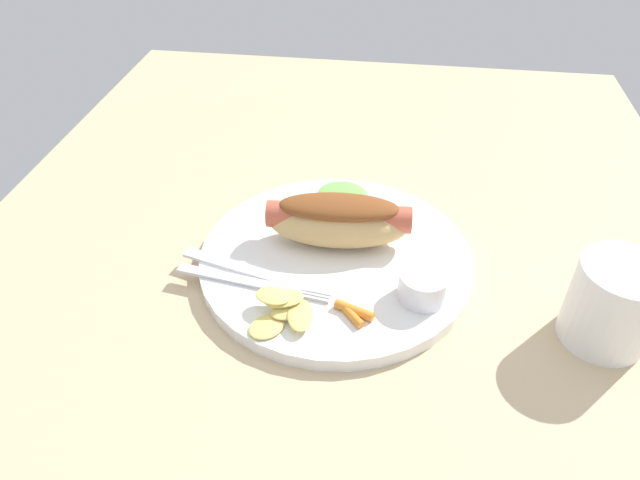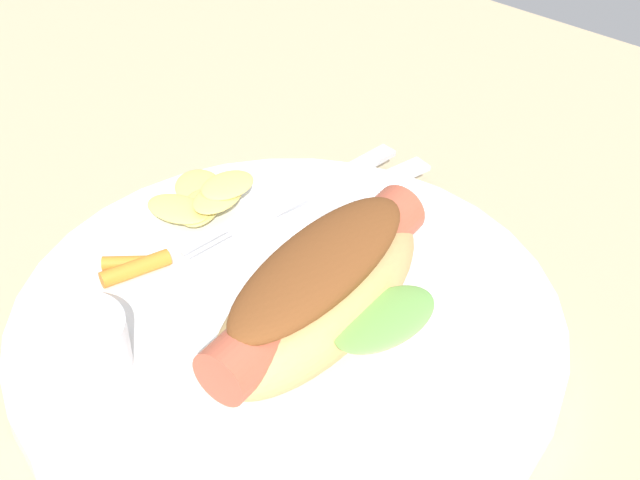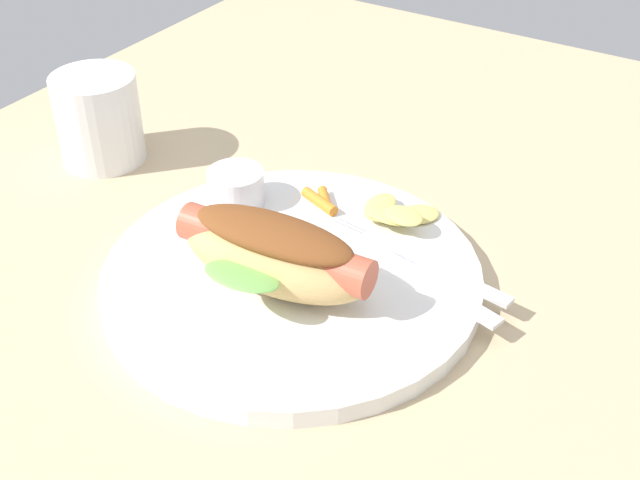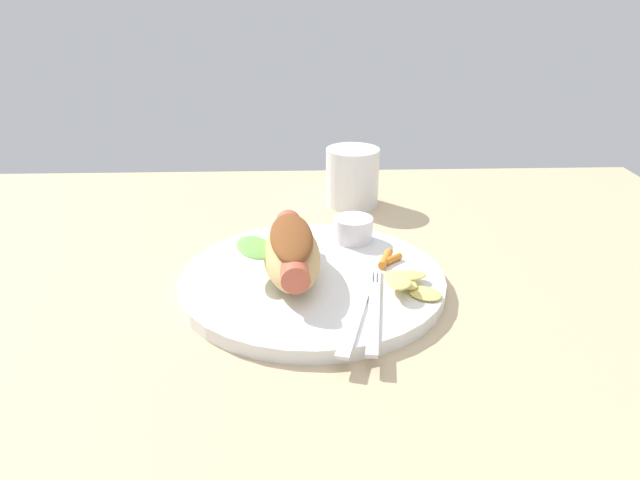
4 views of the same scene
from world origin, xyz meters
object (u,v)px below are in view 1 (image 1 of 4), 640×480
Objects in this scene: plate at (335,262)px; knife at (245,269)px; hot_dog at (337,219)px; chips_pile at (283,310)px; carrot_garnish at (354,312)px; drinking_cup at (613,304)px; sauce_ramekin at (423,286)px; fork at (249,282)px.

plate is 10.17cm from knife.
hot_dog is 13.40cm from chips_pile.
carrot_garnish is (-5.02, -12.40, 0.29)cm from knife.
drinking_cup is at bearing -84.72° from carrot_garnish.
hot_dog reaches higher than plate.
drinking_cup is at bearing -83.95° from chips_pile.
chips_pile is (-6.09, -5.43, 0.77)cm from knife.
sauce_ramekin reaches higher than fork.
plate is at bearing 62.05° from sauce_ramekin.
sauce_ramekin is at bearing -71.00° from chips_pile.
fork reaches higher than plate.
knife is 13.38cm from carrot_garnish.
drinking_cup reaches higher than carrot_garnish.
plate is 11.18cm from sauce_ramekin.
plate is 1.88× the size of hot_dog.
fork is at bearing 74.99° from carrot_garnish.
carrot_garnish is at bearing -78.22° from hot_dog.
sauce_ramekin is 0.57× the size of drinking_cup.
fork is (-8.53, 8.26, -2.91)cm from hot_dog.
chips_pile is at bearing -110.20° from hot_dog.
knife is at bearing 124.97° from fork.
sauce_ramekin reaches higher than chips_pile.
carrot_garnish is (-11.59, -3.15, -2.64)cm from hot_dog.
sauce_ramekin is at bearing -117.95° from plate.
hot_dog is at bearing 15.21° from carrot_garnish.
hot_dog reaches higher than fork.
hot_dog reaches higher than chips_pile.
drinking_cup reaches higher than plate.
chips_pile is (-9.81, 3.98, 1.75)cm from plate.
hot_dog is at bearing 3.29° from plate.
hot_dog is 1.09× the size of knife.
knife is 3.57× the size of carrot_garnish.
plate is at bearing 18.87° from carrot_garnish.
chips_pile is 31.58cm from drinking_cup.
drinking_cup is at bearing -94.42° from sauce_ramekin.
hot_dog is at bearing 71.26° from drinking_cup.
drinking_cup reaches higher than knife.
sauce_ramekin is at bearing 10.69° from knife.
drinking_cup is at bearing 6.92° from fork.
fork is at bearing 123.99° from plate.
carrot_garnish reaches higher than plate.
knife is at bearing 41.72° from chips_pile.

